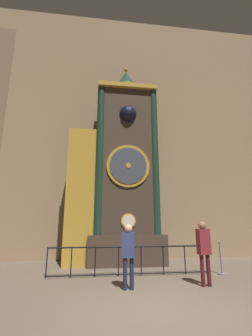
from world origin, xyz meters
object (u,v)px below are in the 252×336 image
(clock_tower, at_px, (118,172))
(visitor_near, at_px, (128,249))
(stanchion_post, at_px, (221,263))
(visitor_far, at_px, (204,246))

(clock_tower, distance_m, visitor_near, 4.57)
(stanchion_post, bearing_deg, visitor_far, -132.92)
(clock_tower, relative_size, visitor_near, 5.63)
(visitor_near, xyz_separation_m, stanchion_post, (3.38, 1.33, -0.66))
(visitor_far, bearing_deg, stanchion_post, 40.17)
(clock_tower, relative_size, stanchion_post, 8.74)
(clock_tower, bearing_deg, visitor_far, -58.25)
(visitor_near, height_order, stanchion_post, visitor_near)
(visitor_near, bearing_deg, clock_tower, 101.94)
(clock_tower, height_order, visitor_far, clock_tower)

